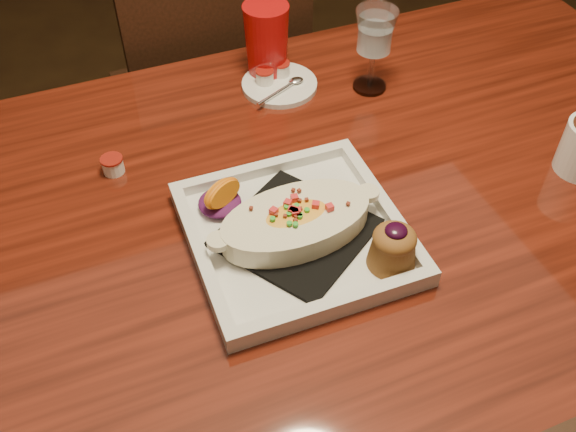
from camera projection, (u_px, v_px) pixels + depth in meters
name	position (u px, v px, depth m)	size (l,w,h in m)	color
floor	(311.00, 419.00, 1.54)	(7.00, 7.00, 0.00)	#312110
table	(321.00, 237.00, 1.07)	(1.50, 0.90, 0.75)	maroon
chair_far	(214.00, 100.00, 1.58)	(0.42, 0.42, 0.93)	black
plate	(303.00, 229.00, 0.91)	(0.31, 0.31, 0.08)	silver
goblet	(375.00, 36.00, 1.12)	(0.07, 0.07, 0.16)	silver
saucer	(278.00, 83.00, 1.19)	(0.14, 0.14, 0.10)	silver
creamer_loose	(113.00, 165.00, 1.02)	(0.04, 0.04, 0.03)	white
red_tumbler	(267.00, 41.00, 1.18)	(0.08, 0.08, 0.14)	red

